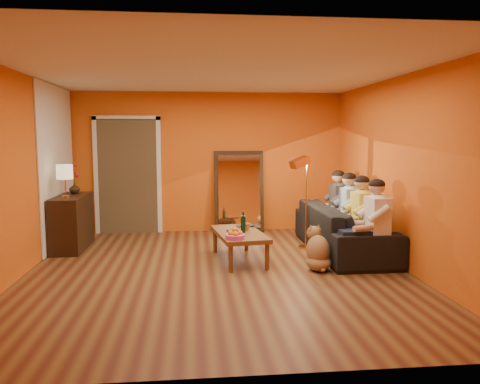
{
  "coord_description": "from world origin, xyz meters",
  "views": [
    {
      "loc": [
        -0.32,
        -6.03,
        1.77
      ],
      "look_at": [
        0.35,
        0.5,
        1.0
      ],
      "focal_mm": 35.0,
      "sensor_mm": 36.0,
      "label": 1
    }
  ],
  "objects": [
    {
      "name": "room_shell",
      "position": [
        0.0,
        0.37,
        1.3
      ],
      "size": [
        5.0,
        5.5,
        2.6
      ],
      "color": "brown",
      "rests_on": "ground"
    },
    {
      "name": "white_accent",
      "position": [
        -2.48,
        1.75,
        1.3
      ],
      "size": [
        0.02,
        1.9,
        2.58
      ],
      "primitive_type": "cube",
      "color": "white",
      "rests_on": "wall_left"
    },
    {
      "name": "doorway_recess",
      "position": [
        -1.5,
        2.83,
        1.05
      ],
      "size": [
        1.06,
        0.3,
        2.1
      ],
      "primitive_type": "cube",
      "color": "#3F2D19",
      "rests_on": "floor"
    },
    {
      "name": "door_jamb_left",
      "position": [
        -2.07,
        2.71,
        1.05
      ],
      "size": [
        0.08,
        0.06,
        2.2
      ],
      "primitive_type": "cube",
      "color": "white",
      "rests_on": "wall_back"
    },
    {
      "name": "door_jamb_right",
      "position": [
        -0.93,
        2.71,
        1.05
      ],
      "size": [
        0.08,
        0.06,
        2.2
      ],
      "primitive_type": "cube",
      "color": "white",
      "rests_on": "wall_back"
    },
    {
      "name": "door_header",
      "position": [
        -1.5,
        2.71,
        2.12
      ],
      "size": [
        1.22,
        0.06,
        0.08
      ],
      "primitive_type": "cube",
      "color": "white",
      "rests_on": "wall_back"
    },
    {
      "name": "mirror_frame",
      "position": [
        0.55,
        2.63,
        0.76
      ],
      "size": [
        0.92,
        0.27,
        1.51
      ],
      "primitive_type": "cube",
      "rotation": [
        -0.14,
        0.0,
        0.0
      ],
      "color": "black",
      "rests_on": "floor"
    },
    {
      "name": "mirror_glass",
      "position": [
        0.55,
        2.59,
        0.76
      ],
      "size": [
        0.78,
        0.21,
        1.35
      ],
      "primitive_type": "cube",
      "rotation": [
        -0.14,
        0.0,
        0.0
      ],
      "color": "white",
      "rests_on": "mirror_frame"
    },
    {
      "name": "sideboard",
      "position": [
        -2.24,
        1.55,
        0.42
      ],
      "size": [
        0.44,
        1.18,
        0.85
      ],
      "primitive_type": "cube",
      "color": "black",
      "rests_on": "floor"
    },
    {
      "name": "table_lamp",
      "position": [
        -2.24,
        1.25,
        1.1
      ],
      "size": [
        0.24,
        0.24,
        0.51
      ],
      "primitive_type": null,
      "color": "beige",
      "rests_on": "sideboard"
    },
    {
      "name": "sofa",
      "position": [
        2.0,
        0.9,
        0.36
      ],
      "size": [
        2.46,
        0.96,
        0.72
      ],
      "primitive_type": "imported",
      "rotation": [
        0.0,
        0.0,
        1.57
      ],
      "color": "black",
      "rests_on": "floor"
    },
    {
      "name": "coffee_table",
      "position": [
        0.34,
        0.52,
        0.21
      ],
      "size": [
        0.78,
        1.29,
        0.42
      ],
      "primitive_type": null,
      "rotation": [
        0.0,
        0.0,
        0.14
      ],
      "color": "brown",
      "rests_on": "floor"
    },
    {
      "name": "floor_lamp",
      "position": [
        1.48,
        1.15,
        0.72
      ],
      "size": [
        0.36,
        0.32,
        1.44
      ],
      "primitive_type": null,
      "rotation": [
        0.0,
        0.0,
        0.32
      ],
      "color": "#D1873D",
      "rests_on": "floor"
    },
    {
      "name": "dog",
      "position": [
        1.35,
        -0.04,
        0.3
      ],
      "size": [
        0.49,
        0.59,
        0.6
      ],
      "primitive_type": null,
      "rotation": [
        0.0,
        0.0,
        -0.37
      ],
      "color": "olive",
      "rests_on": "floor"
    },
    {
      "name": "person_far_left",
      "position": [
        2.13,
        -0.1,
        0.61
      ],
      "size": [
        0.7,
        0.44,
        1.22
      ],
      "primitive_type": null,
      "color": "silver",
      "rests_on": "sofa"
    },
    {
      "name": "person_mid_left",
      "position": [
        2.13,
        0.45,
        0.61
      ],
      "size": [
        0.7,
        0.44,
        1.22
      ],
      "primitive_type": null,
      "color": "#D4C746",
      "rests_on": "sofa"
    },
    {
      "name": "person_mid_right",
      "position": [
        2.13,
        1.0,
        0.61
      ],
      "size": [
        0.7,
        0.44,
        1.22
      ],
      "primitive_type": null,
      "color": "#87AFD2",
      "rests_on": "sofa"
    },
    {
      "name": "person_far_right",
      "position": [
        2.13,
        1.55,
        0.61
      ],
      "size": [
        0.7,
        0.44,
        1.22
      ],
      "primitive_type": null,
      "color": "#35353A",
      "rests_on": "sofa"
    },
    {
      "name": "fruit_bowl",
      "position": [
        0.24,
        0.07,
        0.5
      ],
      "size": [
        0.26,
        0.26,
        0.16
      ],
      "primitive_type": null,
      "color": "#DE4EA3",
      "rests_on": "coffee_table"
    },
    {
      "name": "wine_bottle",
      "position": [
        0.39,
        0.47,
        0.58
      ],
      "size": [
        0.07,
        0.07,
        0.31
      ],
      "primitive_type": "cylinder",
      "color": "black",
      "rests_on": "coffee_table"
    },
    {
      "name": "tumbler",
      "position": [
        0.46,
        0.64,
        0.47
      ],
      "size": [
        0.12,
        0.12,
        0.1
      ],
      "primitive_type": "imported",
      "rotation": [
        0.0,
        0.0,
        0.05
      ],
      "color": "#B27F3F",
      "rests_on": "coffee_table"
    },
    {
      "name": "laptop",
      "position": [
        0.52,
        0.87,
        0.43
      ],
      "size": [
        0.37,
        0.26,
        0.03
      ],
      "primitive_type": "imported",
      "rotation": [
        0.0,
        0.0,
        0.1
      ],
      "color": "black",
      "rests_on": "coffee_table"
    },
    {
      "name": "book_lower",
      "position": [
        0.16,
        0.32,
        0.43
      ],
      "size": [
        0.21,
        0.26,
        0.02
      ],
      "primitive_type": "imported",
      "rotation": [
        0.0,
        0.0,
        -0.16
      ],
      "color": "black",
      "rests_on": "coffee_table"
    },
    {
      "name": "book_mid",
      "position": [
        0.17,
        0.33,
        0.45
      ],
      "size": [
        0.2,
        0.25,
        0.02
      ],
      "primitive_type": "imported",
      "rotation": [
        0.0,
        0.0,
        0.2
      ],
      "color": "#A51A12",
      "rests_on": "book_lower"
    },
    {
      "name": "book_upper",
      "position": [
        0.16,
        0.31,
        0.47
      ],
      "size": [
        0.19,
        0.24,
        0.02
      ],
      "primitive_type": "imported",
      "rotation": [
        0.0,
        0.0,
        0.14
      ],
      "color": "black",
      "rests_on": "book_mid"
    },
    {
      "name": "vase",
      "position": [
        -2.24,
        1.8,
        0.94
      ],
      "size": [
        0.17,
        0.17,
        0.18
      ],
      "primitive_type": "imported",
      "color": "black",
      "rests_on": "sideboard"
    },
    {
      "name": "flowers",
      "position": [
        -2.24,
        1.8,
        1.23
      ],
      "size": [
        0.17,
        0.17,
        0.51
      ],
      "primitive_type": null,
      "color": "#A51A12",
      "rests_on": "vase"
    }
  ]
}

